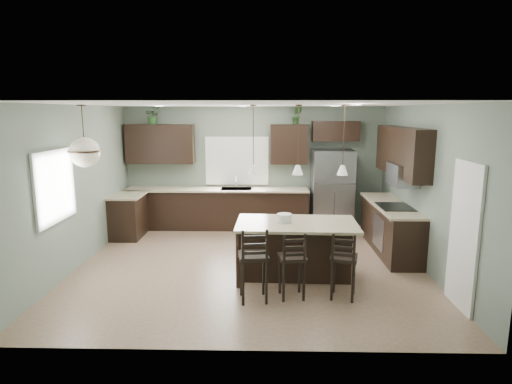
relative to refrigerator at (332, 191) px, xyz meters
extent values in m
plane|color=#9E8466|center=(-1.77, -2.28, -0.93)|extent=(6.00, 6.00, 0.00)
cube|color=white|center=(1.21, -3.83, 0.09)|extent=(0.04, 0.82, 2.04)
cube|color=white|center=(-2.17, 0.45, 0.62)|extent=(1.35, 0.02, 1.00)
cube|color=white|center=(-4.75, -3.08, 0.62)|extent=(0.02, 1.10, 1.00)
cube|color=black|center=(-4.47, -0.58, -0.48)|extent=(0.60, 0.90, 0.90)
cube|color=#BFB691|center=(-4.45, -0.58, -0.01)|extent=(0.66, 0.96, 0.04)
cube|color=black|center=(-2.62, 0.17, -0.48)|extent=(4.20, 0.60, 0.90)
cube|color=#BFB691|center=(-2.62, 0.15, -0.01)|extent=(4.20, 0.66, 0.04)
cube|color=gray|center=(-2.17, 0.15, 0.01)|extent=(0.70, 0.45, 0.01)
cylinder|color=silver|center=(-2.17, 0.12, 0.16)|extent=(0.02, 0.02, 0.28)
cube|color=black|center=(-3.92, 0.30, 1.02)|extent=(1.55, 0.34, 0.90)
cube|color=black|center=(-0.97, 0.30, 1.02)|extent=(0.85, 0.34, 0.90)
cube|color=black|center=(0.08, 0.30, 1.32)|extent=(1.05, 0.34, 0.45)
cube|color=black|center=(0.93, -1.41, -0.48)|extent=(0.60, 2.35, 0.90)
cube|color=#BFB691|center=(0.91, -1.41, -0.01)|extent=(0.66, 2.35, 0.04)
cube|color=black|center=(0.91, -1.68, 0.02)|extent=(0.58, 0.75, 0.02)
cube|color=gray|center=(0.63, -1.68, -0.48)|extent=(0.01, 0.72, 0.60)
cube|color=black|center=(1.06, -1.41, 1.02)|extent=(0.34, 2.35, 0.90)
cube|color=gray|center=(1.01, -1.68, 0.62)|extent=(0.40, 0.75, 0.40)
cube|color=gray|center=(0.00, 0.00, 0.00)|extent=(0.90, 0.74, 1.85)
cube|color=black|center=(-0.99, -2.80, -0.46)|extent=(1.97, 1.16, 0.92)
cylinder|color=silver|center=(-1.19, -2.79, 0.07)|extent=(0.24, 0.24, 0.14)
cube|color=black|center=(-1.66, -3.70, -0.37)|extent=(0.46, 0.46, 1.10)
cube|color=black|center=(-1.11, -3.59, -0.42)|extent=(0.42, 0.42, 1.01)
cube|color=black|center=(-0.36, -3.59, -0.42)|extent=(0.45, 0.45, 1.01)
imported|color=#295927|center=(-4.04, 0.27, 1.67)|extent=(0.42, 0.39, 0.39)
imported|color=#234B21|center=(-0.80, 0.27, 1.68)|extent=(0.24, 0.20, 0.40)
plane|color=slate|center=(-1.77, 0.47, 0.48)|extent=(6.00, 0.00, 6.00)
plane|color=slate|center=(-1.77, -5.03, 0.48)|extent=(6.00, 0.00, 6.00)
plane|color=slate|center=(-4.77, -2.28, 0.48)|extent=(0.00, 5.50, 5.50)
plane|color=slate|center=(1.23, -2.28, 0.48)|extent=(0.00, 5.50, 5.50)
plane|color=white|center=(-1.77, -2.28, 1.87)|extent=(6.00, 6.00, 0.00)
camera|label=1|loc=(-1.49, -9.49, 1.77)|focal=30.00mm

